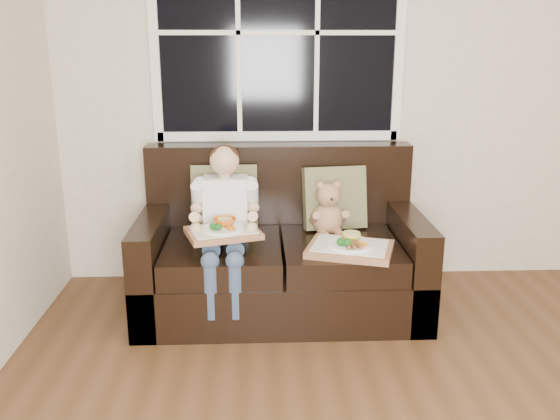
{
  "coord_description": "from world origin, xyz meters",
  "views": [
    {
      "loc": [
        -0.94,
        -1.43,
        1.61
      ],
      "look_at": [
        -0.81,
        1.85,
        0.66
      ],
      "focal_mm": 38.0,
      "sensor_mm": 36.0,
      "label": 1
    }
  ],
  "objects_px": {
    "loveseat": "(281,257)",
    "tray_left": "(223,231)",
    "child": "(225,211)",
    "teddy_bear": "(328,212)",
    "tray_right": "(350,247)"
  },
  "relations": [
    {
      "from": "loveseat",
      "to": "tray_right",
      "type": "xyz_separation_m",
      "value": [
        0.38,
        -0.32,
        0.17
      ]
    },
    {
      "from": "child",
      "to": "teddy_bear",
      "type": "height_order",
      "value": "child"
    },
    {
      "from": "teddy_bear",
      "to": "tray_right",
      "type": "xyz_separation_m",
      "value": [
        0.09,
        -0.34,
        -0.11
      ]
    },
    {
      "from": "teddy_bear",
      "to": "tray_left",
      "type": "distance_m",
      "value": 0.69
    },
    {
      "from": "tray_left",
      "to": "tray_right",
      "type": "height_order",
      "value": "tray_left"
    },
    {
      "from": "loveseat",
      "to": "tray_left",
      "type": "xyz_separation_m",
      "value": [
        -0.34,
        -0.27,
        0.27
      ]
    },
    {
      "from": "child",
      "to": "teddy_bear",
      "type": "relative_size",
      "value": 2.49
    },
    {
      "from": "child",
      "to": "teddy_bear",
      "type": "xyz_separation_m",
      "value": [
        0.62,
        0.15,
        -0.06
      ]
    },
    {
      "from": "loveseat",
      "to": "teddy_bear",
      "type": "distance_m",
      "value": 0.4
    },
    {
      "from": "loveseat",
      "to": "tray_right",
      "type": "bearing_deg",
      "value": -39.82
    },
    {
      "from": "teddy_bear",
      "to": "tray_right",
      "type": "bearing_deg",
      "value": -82.01
    },
    {
      "from": "teddy_bear",
      "to": "child",
      "type": "bearing_deg",
      "value": -172.91
    },
    {
      "from": "teddy_bear",
      "to": "tray_right",
      "type": "height_order",
      "value": "teddy_bear"
    },
    {
      "from": "loveseat",
      "to": "child",
      "type": "bearing_deg",
      "value": -160.18
    },
    {
      "from": "child",
      "to": "teddy_bear",
      "type": "distance_m",
      "value": 0.64
    }
  ]
}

